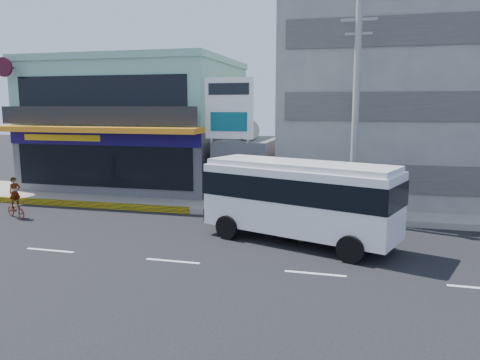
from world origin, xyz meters
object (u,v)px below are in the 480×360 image
object	(u,v)px
minibus	(299,195)
motorcycle_rider	(16,204)
satellite_dish	(246,139)
shop_building	(140,127)
utility_pole_near	(356,112)
sedan	(320,222)
billboard	(229,115)
concrete_building	(429,79)

from	to	relation	value
minibus	motorcycle_rider	world-z (taller)	minibus
satellite_dish	motorcycle_rider	size ratio (longest dim) A/B	0.75
shop_building	motorcycle_rider	distance (m)	10.50
utility_pole_near	minibus	size ratio (longest dim) A/B	1.23
shop_building	satellite_dish	size ratio (longest dim) A/B	8.27
satellite_dish	minibus	xyz separation A→B (m)	(4.00, -7.57, -1.64)
sedan	motorcycle_rider	size ratio (longest dim) A/B	1.93
minibus	billboard	bearing A→B (deg)	127.96
shop_building	minibus	size ratio (longest dim) A/B	1.52
concrete_building	sedan	size ratio (longest dim) A/B	4.13
utility_pole_near	sedan	bearing A→B (deg)	-112.14
shop_building	concrete_building	world-z (taller)	concrete_building
concrete_building	motorcycle_rider	xyz separation A→B (m)	(-19.96, -10.82, -6.34)
concrete_building	utility_pole_near	distance (m)	8.79
shop_building	utility_pole_near	world-z (taller)	utility_pole_near
utility_pole_near	sedan	distance (m)	5.54
minibus	sedan	distance (m)	1.78
billboard	utility_pole_near	xyz separation A→B (m)	(6.50, -1.80, 0.22)
concrete_building	minibus	xyz separation A→B (m)	(-6.00, -11.57, -5.06)
satellite_dish	sedan	world-z (taller)	satellite_dish
concrete_building	billboard	world-z (taller)	concrete_building
sedan	concrete_building	bearing A→B (deg)	-48.76
billboard	utility_pole_near	world-z (taller)	utility_pole_near
billboard	shop_building	bearing A→B (deg)	147.68
motorcycle_rider	minibus	bearing A→B (deg)	-3.08
concrete_building	sedan	distance (m)	13.41
shop_building	billboard	size ratio (longest dim) A/B	1.80
minibus	sedan	xyz separation A→B (m)	(0.78, 0.97, -1.28)
minibus	motorcycle_rider	bearing A→B (deg)	176.92
billboard	sedan	bearing A→B (deg)	-42.28
concrete_building	satellite_dish	bearing A→B (deg)	-158.20
satellite_dish	sedan	xyz separation A→B (m)	(4.78, -6.60, -2.91)
minibus	sedan	world-z (taller)	minibus
concrete_building	satellite_dish	distance (m)	11.30
sedan	satellite_dish	bearing A→B (deg)	13.36
billboard	motorcycle_rider	distance (m)	11.53
billboard	sedan	distance (m)	8.31
shop_building	utility_pole_near	xyz separation A→B (m)	(14.00, -6.55, 1.15)
satellite_dish	minibus	world-z (taller)	satellite_dish
utility_pole_near	sedan	size ratio (longest dim) A/B	2.58
billboard	utility_pole_near	size ratio (longest dim) A/B	0.69
sedan	motorcycle_rider	bearing A→B (deg)	68.30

